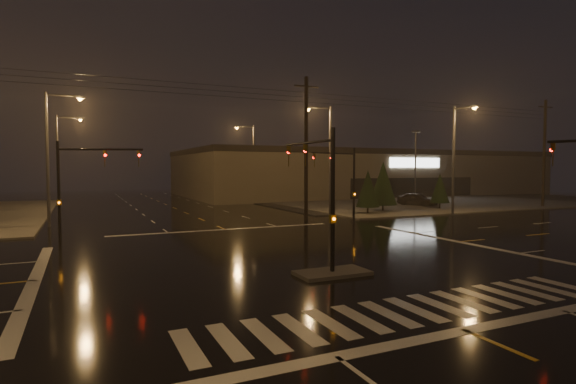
# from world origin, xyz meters

# --- Properties ---
(ground) EXTENTS (140.00, 140.00, 0.00)m
(ground) POSITION_xyz_m (0.00, 0.00, 0.00)
(ground) COLOR black
(ground) RESTS_ON ground
(sidewalk_ne) EXTENTS (36.00, 36.00, 0.12)m
(sidewalk_ne) POSITION_xyz_m (30.00, 30.00, 0.06)
(sidewalk_ne) COLOR #4C4944
(sidewalk_ne) RESTS_ON ground
(median_island) EXTENTS (3.00, 1.60, 0.15)m
(median_island) POSITION_xyz_m (0.00, -4.00, 0.07)
(median_island) COLOR #4C4944
(median_island) RESTS_ON ground
(crosswalk) EXTENTS (15.00, 2.60, 0.01)m
(crosswalk) POSITION_xyz_m (0.00, -9.00, 0.01)
(crosswalk) COLOR beige
(crosswalk) RESTS_ON ground
(stop_bar_near) EXTENTS (16.00, 0.50, 0.01)m
(stop_bar_near) POSITION_xyz_m (0.00, -11.00, 0.01)
(stop_bar_near) COLOR beige
(stop_bar_near) RESTS_ON ground
(stop_bar_far) EXTENTS (16.00, 0.50, 0.01)m
(stop_bar_far) POSITION_xyz_m (0.00, 11.00, 0.01)
(stop_bar_far) COLOR beige
(stop_bar_far) RESTS_ON ground
(parking_lot) EXTENTS (50.00, 24.00, 0.08)m
(parking_lot) POSITION_xyz_m (35.00, 28.00, 0.04)
(parking_lot) COLOR black
(parking_lot) RESTS_ON ground
(retail_building) EXTENTS (60.20, 28.30, 7.20)m
(retail_building) POSITION_xyz_m (35.00, 45.99, 3.84)
(retail_building) COLOR brown
(retail_building) RESTS_ON ground
(signal_mast_median) EXTENTS (0.25, 4.59, 6.00)m
(signal_mast_median) POSITION_xyz_m (0.00, -3.07, 3.75)
(signal_mast_median) COLOR black
(signal_mast_median) RESTS_ON ground
(signal_mast_ne) EXTENTS (4.84, 1.86, 6.00)m
(signal_mast_ne) POSITION_xyz_m (9.50, 10.14, 3.79)
(signal_mast_ne) COLOR black
(signal_mast_ne) RESTS_ON ground
(signal_mast_nw) EXTENTS (4.84, 1.86, 6.00)m
(signal_mast_nw) POSITION_xyz_m (-9.50, 10.14, 3.79)
(signal_mast_nw) COLOR black
(signal_mast_nw) RESTS_ON ground
(streetlight_1) EXTENTS (2.77, 0.32, 10.00)m
(streetlight_1) POSITION_xyz_m (-11.18, 18.00, 5.80)
(streetlight_1) COLOR #38383A
(streetlight_1) RESTS_ON ground
(streetlight_2) EXTENTS (2.77, 0.32, 10.00)m
(streetlight_2) POSITION_xyz_m (-11.18, 34.00, 5.80)
(streetlight_2) COLOR #38383A
(streetlight_2) RESTS_ON ground
(streetlight_3) EXTENTS (2.77, 0.32, 10.00)m
(streetlight_3) POSITION_xyz_m (11.18, 16.00, 5.80)
(streetlight_3) COLOR #38383A
(streetlight_3) RESTS_ON ground
(streetlight_4) EXTENTS (2.77, 0.32, 10.00)m
(streetlight_4) POSITION_xyz_m (11.18, 36.00, 5.80)
(streetlight_4) COLOR #38383A
(streetlight_4) RESTS_ON ground
(streetlight_6) EXTENTS (0.32, 2.77, 10.00)m
(streetlight_6) POSITION_xyz_m (22.00, 11.18, 5.80)
(streetlight_6) COLOR #38383A
(streetlight_6) RESTS_ON ground
(utility_pole_1) EXTENTS (2.20, 0.32, 12.00)m
(utility_pole_1) POSITION_xyz_m (8.00, 14.00, 6.13)
(utility_pole_1) COLOR black
(utility_pole_1) RESTS_ON ground
(utility_pole_2) EXTENTS (2.20, 0.32, 12.00)m
(utility_pole_2) POSITION_xyz_m (38.00, 14.00, 6.13)
(utility_pole_2) COLOR black
(utility_pole_2) RESTS_ON ground
(conifer_0) EXTENTS (2.24, 2.24, 4.20)m
(conifer_0) POSITION_xyz_m (15.47, 15.71, 2.45)
(conifer_0) COLOR black
(conifer_0) RESTS_ON ground
(conifer_1) EXTENTS (2.79, 2.79, 5.07)m
(conifer_1) POSITION_xyz_m (18.33, 17.19, 2.88)
(conifer_1) COLOR black
(conifer_1) RESTS_ON ground
(conifer_2) EXTENTS (2.01, 2.01, 3.84)m
(conifer_2) POSITION_xyz_m (25.43, 16.78, 2.27)
(conifer_2) COLOR black
(conifer_2) RESTS_ON ground
(car_parked) EXTENTS (3.16, 4.98, 1.58)m
(car_parked) POSITION_xyz_m (25.97, 20.93, 0.79)
(car_parked) COLOR black
(car_parked) RESTS_ON ground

